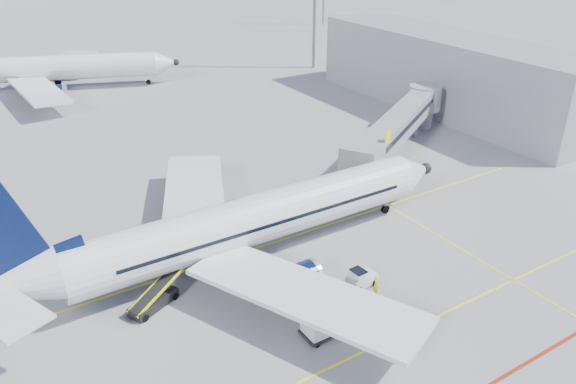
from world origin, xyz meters
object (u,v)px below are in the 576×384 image
at_px(main_aircraft, 238,225).
at_px(baggage_tug, 361,278).
at_px(cargo_dolly, 330,318).
at_px(ramp_worker, 376,285).
at_px(belt_loader, 155,299).
at_px(second_aircraft, 47,69).

relative_size(main_aircraft, baggage_tug, 17.53).
relative_size(main_aircraft, cargo_dolly, 10.32).
bearing_deg(baggage_tug, main_aircraft, 123.32).
distance_m(baggage_tug, ramp_worker, 1.40).
xyz_separation_m(baggage_tug, ramp_worker, (0.27, -1.37, 0.11)).
distance_m(baggage_tug, cargo_dolly, 5.63).
bearing_deg(ramp_worker, belt_loader, 79.84).
bearing_deg(main_aircraft, ramp_worker, -55.57).
height_order(cargo_dolly, ramp_worker, cargo_dolly).
bearing_deg(cargo_dolly, baggage_tug, 30.74).
bearing_deg(ramp_worker, main_aircraft, 51.93).
distance_m(main_aircraft, cargo_dolly, 10.67).
bearing_deg(second_aircraft, baggage_tug, -62.16).
distance_m(belt_loader, ramp_worker, 15.39).
bearing_deg(main_aircraft, baggage_tug, -52.24).
relative_size(second_aircraft, ramp_worker, 22.84).
height_order(main_aircraft, second_aircraft, main_aircraft).
height_order(main_aircraft, ramp_worker, main_aircraft).
xyz_separation_m(main_aircraft, cargo_dolly, (1.05, -10.41, -2.08)).
xyz_separation_m(belt_loader, ramp_worker, (13.65, -7.11, 0.26)).
distance_m(main_aircraft, second_aircraft, 58.26).
bearing_deg(second_aircraft, belt_loader, -74.21).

